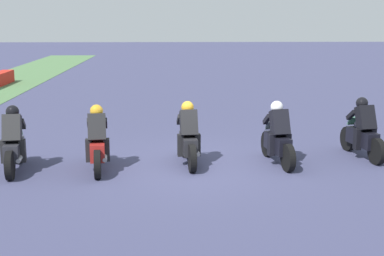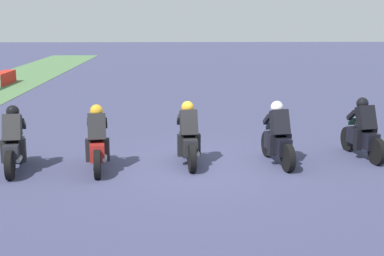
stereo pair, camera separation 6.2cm
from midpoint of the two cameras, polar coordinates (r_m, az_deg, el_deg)
The scene contains 6 objects.
ground_plane at distance 12.89m, azimuth 0.32°, elevation -4.00°, with size 120.00×120.00×0.00m, color #393B5B.
rider_lane_a at distance 14.16m, azimuth 17.68°, elevation -0.52°, with size 2.03×0.62×1.51m.
rider_lane_b at distance 13.09m, azimuth 9.16°, elevation -1.08°, with size 2.03×0.61×1.51m.
rider_lane_c at distance 12.89m, azimuth -0.25°, elevation -1.13°, with size 2.04×0.57×1.51m.
rider_lane_d at distance 12.60m, azimuth -9.76°, elevation -1.61°, with size 2.04×0.58×1.51m.
rider_lane_e at distance 12.97m, azimuth -18.09°, elevation -1.64°, with size 2.04×0.59×1.51m.
Camera 2 is at (-12.39, 0.37, 3.51)m, focal length 50.68 mm.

